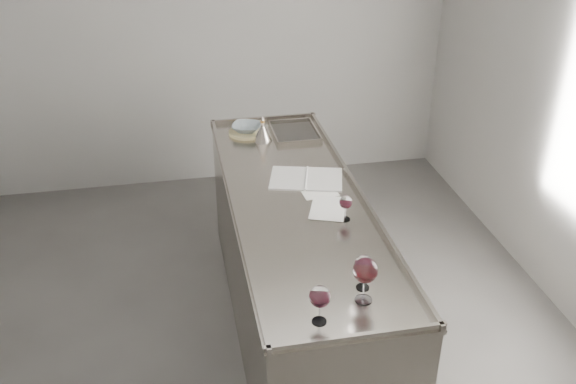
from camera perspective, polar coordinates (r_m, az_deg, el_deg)
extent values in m
cube|color=#4C4A47|center=(3.92, -5.80, -15.75)|extent=(4.50, 5.00, 0.02)
cube|color=#9A9895|center=(5.47, -9.40, 14.37)|extent=(4.50, 0.02, 2.80)
cube|color=gray|center=(3.90, 0.76, -6.83)|extent=(0.75, 2.40, 0.92)
cube|color=gray|center=(3.64, 0.81, -0.81)|extent=(0.77, 2.42, 0.02)
cube|color=gray|center=(2.69, 6.16, -12.72)|extent=(0.77, 0.02, 0.03)
cube|color=gray|center=(4.69, -2.20, 6.53)|extent=(0.77, 0.02, 0.03)
cube|color=gray|center=(3.58, -4.92, -1.01)|extent=(0.02, 2.42, 0.03)
cube|color=gray|center=(3.71, 6.33, 0.07)|extent=(0.02, 2.42, 0.03)
cube|color=#595654|center=(4.48, 0.58, 5.17)|extent=(0.30, 0.38, 0.01)
cylinder|color=white|center=(2.77, 2.79, -11.40)|extent=(0.06, 0.06, 0.00)
cylinder|color=white|center=(2.74, 2.81, -10.67)|extent=(0.01, 0.01, 0.09)
ellipsoid|color=white|center=(2.69, 2.86, -9.27)|extent=(0.09, 0.09, 0.10)
cylinder|color=#340712|center=(2.70, 2.84, -9.61)|extent=(0.07, 0.07, 0.02)
cylinder|color=white|center=(2.97, 6.64, -8.41)|extent=(0.06, 0.06, 0.00)
cylinder|color=white|center=(2.94, 6.69, -7.74)|extent=(0.01, 0.01, 0.08)
ellipsoid|color=white|center=(2.90, 6.78, -6.44)|extent=(0.09, 0.09, 0.09)
cylinder|color=#340712|center=(2.91, 6.76, -6.76)|extent=(0.06, 0.06, 0.02)
cylinder|color=white|center=(2.90, 6.71, -9.48)|extent=(0.08, 0.08, 0.00)
cylinder|color=white|center=(2.87, 6.77, -8.61)|extent=(0.01, 0.01, 0.11)
ellipsoid|color=white|center=(2.80, 6.89, -6.94)|extent=(0.11, 0.11, 0.12)
cylinder|color=#350709|center=(2.82, 6.86, -7.36)|extent=(0.08, 0.08, 0.03)
cylinder|color=white|center=(3.46, 5.08, -2.40)|extent=(0.06, 0.06, 0.00)
cylinder|color=white|center=(3.44, 5.11, -1.87)|extent=(0.01, 0.01, 0.07)
ellipsoid|color=white|center=(3.41, 5.16, -0.90)|extent=(0.07, 0.07, 0.07)
cylinder|color=#370713|center=(3.42, 5.15, -1.13)|extent=(0.05, 0.05, 0.02)
cube|color=silver|center=(3.85, 0.01, 1.23)|extent=(0.28, 0.34, 0.01)
cube|color=silver|center=(3.85, 3.27, 1.12)|extent=(0.28, 0.34, 0.01)
cylinder|color=white|center=(3.84, 1.64, 1.26)|extent=(0.09, 0.29, 0.01)
cube|color=white|center=(3.77, 2.46, 0.49)|extent=(0.23, 0.30, 0.00)
cube|color=white|center=(3.55, 3.58, -1.43)|extent=(0.27, 0.32, 0.00)
cylinder|color=beige|center=(4.48, -3.68, 5.33)|extent=(0.32, 0.32, 0.02)
imported|color=#87969D|center=(4.47, -3.70, 5.74)|extent=(0.26, 0.26, 0.05)
cone|color=#B2A79E|center=(4.34, -2.27, 5.22)|extent=(0.13, 0.13, 0.11)
cylinder|color=#B2A79E|center=(4.32, -2.28, 6.04)|extent=(0.02, 0.02, 0.03)
cylinder|color=#A26B2C|center=(4.31, -2.29, 6.29)|extent=(0.03, 0.03, 0.01)
cone|color=#B2A79E|center=(4.30, -2.30, 6.59)|extent=(0.02, 0.02, 0.04)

